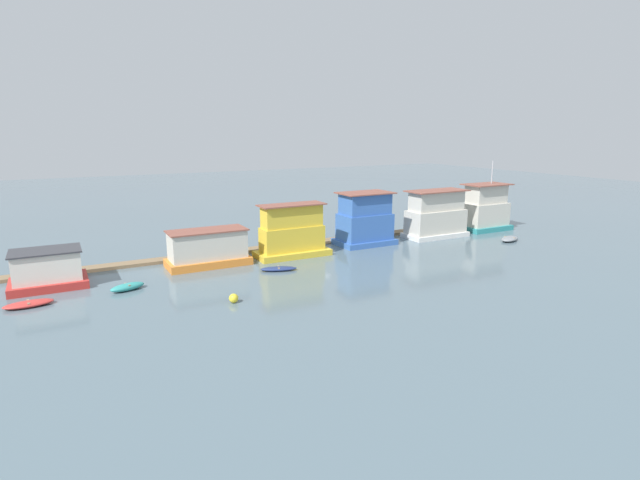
{
  "coord_description": "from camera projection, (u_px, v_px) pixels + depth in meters",
  "views": [
    {
      "loc": [
        -22.8,
        -43.34,
        12.07
      ],
      "look_at": [
        0.0,
        -1.0,
        1.4
      ],
      "focal_mm": 28.0,
      "sensor_mm": 36.0,
      "label": 1
    }
  ],
  "objects": [
    {
      "name": "houseboat_orange",
      "position": [
        208.0,
        249.0,
        45.0
      ],
      "size": [
        7.35,
        3.45,
        3.3
      ],
      "color": "orange",
      "rests_on": "ground_plane"
    },
    {
      "name": "houseboat_white",
      "position": [
        436.0,
        216.0,
        56.97
      ],
      "size": [
        7.45,
        3.48,
        5.37
      ],
      "color": "white",
      "rests_on": "ground_plane"
    },
    {
      "name": "houseboat_red",
      "position": [
        47.0,
        270.0,
        38.84
      ],
      "size": [
        5.56,
        3.99,
        2.98
      ],
      "color": "red",
      "rests_on": "ground_plane"
    },
    {
      "name": "dinghy_navy",
      "position": [
        279.0,
        269.0,
        43.57
      ],
      "size": [
        3.32,
        2.04,
        0.36
      ],
      "color": "navy",
      "rests_on": "ground_plane"
    },
    {
      "name": "houseboat_blue",
      "position": [
        365.0,
        220.0,
        53.21
      ],
      "size": [
        6.1,
        3.99,
        5.6
      ],
      "color": "#3866B7",
      "rests_on": "ground_plane"
    },
    {
      "name": "houseboat_yellow",
      "position": [
        292.0,
        233.0,
        48.2
      ],
      "size": [
        7.22,
        3.2,
        5.12
      ],
      "color": "gold",
      "rests_on": "ground_plane"
    },
    {
      "name": "dinghy_teal",
      "position": [
        127.0,
        287.0,
        38.24
      ],
      "size": [
        2.84,
        1.8,
        0.55
      ],
      "color": "teal",
      "rests_on": "ground_plane"
    },
    {
      "name": "dinghy_red",
      "position": [
        28.0,
        304.0,
        34.7
      ],
      "size": [
        3.28,
        1.56,
        0.41
      ],
      "color": "red",
      "rests_on": "ground_plane"
    },
    {
      "name": "buoy_yellow",
      "position": [
        234.0,
        298.0,
        35.48
      ],
      "size": [
        0.67,
        0.67,
        0.67
      ],
      "primitive_type": "sphere",
      "color": "yellow",
      "rests_on": "ground_plane"
    },
    {
      "name": "dock_walkway",
      "position": [
        301.0,
        244.0,
        53.15
      ],
      "size": [
        59.6,
        1.53,
        0.3
      ],
      "primitive_type": "cube",
      "color": "#846B4C",
      "rests_on": "ground_plane"
    },
    {
      "name": "dinghy_grey",
      "position": [
        510.0,
        239.0,
        55.17
      ],
      "size": [
        3.24,
        2.35,
        0.49
      ],
      "color": "gray",
      "rests_on": "ground_plane"
    },
    {
      "name": "ground_plane",
      "position": [
        315.0,
        252.0,
        50.43
      ],
      "size": [
        200.0,
        200.0,
        0.0
      ],
      "primitive_type": "plane",
      "color": "slate"
    },
    {
      "name": "houseboat_teal",
      "position": [
        485.0,
        209.0,
        60.99
      ],
      "size": [
        6.1,
        3.83,
        8.41
      ],
      "color": "teal",
      "rests_on": "ground_plane"
    }
  ]
}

